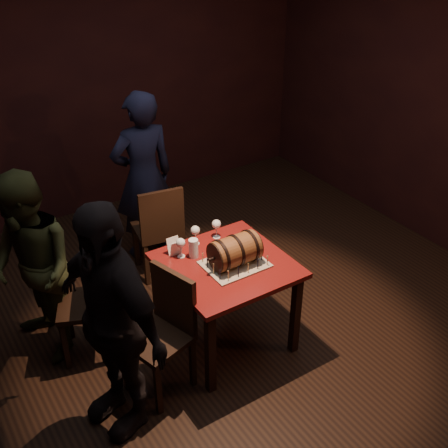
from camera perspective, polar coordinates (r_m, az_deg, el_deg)
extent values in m
plane|color=black|center=(4.76, 0.10, -10.21)|extent=(5.00, 5.00, 0.00)
cube|color=black|center=(6.09, -13.19, 13.64)|extent=(5.00, 0.04, 2.80)
cube|color=#530D0E|center=(4.17, 0.24, -4.21)|extent=(0.90, 0.90, 0.04)
cube|color=black|center=(4.00, -1.40, -12.96)|extent=(0.06, 0.06, 0.71)
cube|color=black|center=(4.34, 7.27, -9.08)|extent=(0.06, 0.06, 0.71)
cube|color=black|center=(4.51, -6.52, -7.25)|extent=(0.06, 0.06, 0.71)
cube|color=black|center=(4.82, 1.55, -4.26)|extent=(0.06, 0.06, 0.71)
cube|color=#A99C88|center=(4.13, 1.11, -4.10)|extent=(0.45, 0.35, 0.01)
cylinder|color=brown|center=(4.07, 1.12, -2.72)|extent=(0.34, 0.23, 0.23)
cylinder|color=black|center=(4.01, -0.37, -3.26)|extent=(0.02, 0.24, 0.24)
cylinder|color=black|center=(4.07, 1.12, -2.72)|extent=(0.02, 0.24, 0.24)
cylinder|color=black|center=(4.13, 2.57, -2.20)|extent=(0.02, 0.24, 0.24)
cylinder|color=black|center=(3.99, -0.95, -3.47)|extent=(0.01, 0.22, 0.22)
cylinder|color=black|center=(4.15, 3.12, -2.00)|extent=(0.01, 0.22, 0.22)
cylinder|color=black|center=(3.98, -1.21, -3.57)|extent=(0.04, 0.02, 0.02)
sphere|color=black|center=(3.97, -1.46, -3.66)|extent=(0.03, 0.03, 0.03)
cylinder|color=#F7E293|center=(3.94, 0.44, -5.26)|extent=(0.01, 0.01, 0.08)
cylinder|color=black|center=(3.91, 0.45, -4.73)|extent=(0.00, 0.00, 0.01)
cylinder|color=black|center=(3.98, 1.47, -4.86)|extent=(0.01, 0.01, 0.08)
cylinder|color=black|center=(3.95, 1.48, -4.33)|extent=(0.00, 0.00, 0.01)
cylinder|color=#F7E293|center=(4.02, 2.48, -4.48)|extent=(0.01, 0.01, 0.08)
cylinder|color=black|center=(3.99, 2.49, -3.95)|extent=(0.00, 0.00, 0.01)
cylinder|color=black|center=(4.06, 3.46, -4.10)|extent=(0.01, 0.01, 0.08)
cylinder|color=black|center=(4.04, 3.48, -3.57)|extent=(0.00, 0.00, 0.01)
cylinder|color=#F7E293|center=(4.10, 4.42, -3.72)|extent=(0.01, 0.01, 0.08)
cylinder|color=black|center=(4.08, 4.45, -3.20)|extent=(0.00, 0.00, 0.01)
cylinder|color=black|center=(4.16, 3.87, -3.18)|extent=(0.01, 0.01, 0.08)
cylinder|color=black|center=(4.13, 3.89, -2.67)|extent=(0.00, 0.00, 0.01)
cylinder|color=#F7E293|center=(4.21, 3.18, -2.64)|extent=(0.01, 0.01, 0.08)
cylinder|color=black|center=(4.19, 3.20, -2.13)|extent=(0.00, 0.00, 0.01)
cylinder|color=black|center=(4.27, 2.52, -2.11)|extent=(0.01, 0.01, 0.08)
cylinder|color=black|center=(4.25, 2.53, -1.60)|extent=(0.00, 0.00, 0.01)
cylinder|color=#F7E293|center=(4.28, 1.73, -2.02)|extent=(0.01, 0.01, 0.08)
cylinder|color=black|center=(4.26, 1.74, -1.51)|extent=(0.00, 0.00, 0.01)
cylinder|color=black|center=(4.24, 0.78, -2.36)|extent=(0.01, 0.01, 0.08)
cylinder|color=black|center=(4.22, 0.78, -1.85)|extent=(0.00, 0.00, 0.01)
cylinder|color=#F7E293|center=(4.20, -0.19, -2.71)|extent=(0.01, 0.01, 0.08)
cylinder|color=black|center=(4.18, -0.19, -2.19)|extent=(0.00, 0.00, 0.01)
cylinder|color=black|center=(4.16, -1.17, -3.06)|extent=(0.01, 0.01, 0.08)
cylinder|color=black|center=(4.14, -1.18, -2.54)|extent=(0.00, 0.00, 0.01)
cylinder|color=#F7E293|center=(4.13, -2.18, -3.42)|extent=(0.01, 0.01, 0.08)
cylinder|color=black|center=(4.10, -2.19, -2.90)|extent=(0.00, 0.00, 0.01)
cylinder|color=black|center=(4.07, -1.71, -3.97)|extent=(0.01, 0.01, 0.08)
cylinder|color=black|center=(4.04, -1.71, -3.44)|extent=(0.00, 0.00, 0.01)
cylinder|color=#F7E293|center=(4.01, -1.07, -4.55)|extent=(0.01, 0.01, 0.08)
cylinder|color=black|center=(3.98, -1.08, -4.02)|extent=(0.00, 0.00, 0.01)
cylinder|color=black|center=(3.95, -0.41, -5.15)|extent=(0.01, 0.01, 0.08)
cylinder|color=black|center=(3.92, -0.42, -4.62)|extent=(0.00, 0.00, 0.01)
cylinder|color=silver|center=(4.24, -4.37, -3.30)|extent=(0.06, 0.06, 0.01)
cylinder|color=silver|center=(4.21, -4.40, -2.77)|extent=(0.01, 0.01, 0.09)
sphere|color=silver|center=(4.17, -4.44, -1.91)|extent=(0.07, 0.07, 0.07)
sphere|color=#591114|center=(4.17, -4.43, -1.99)|extent=(0.05, 0.05, 0.05)
cylinder|color=silver|center=(4.38, -2.89, -2.00)|extent=(0.06, 0.06, 0.01)
cylinder|color=silver|center=(4.35, -2.91, -1.48)|extent=(0.01, 0.01, 0.09)
sphere|color=silver|center=(4.31, -2.94, -0.63)|extent=(0.07, 0.07, 0.07)
cylinder|color=silver|center=(4.45, -0.77, -1.35)|extent=(0.06, 0.06, 0.01)
cylinder|color=silver|center=(4.42, -0.77, -0.84)|extent=(0.01, 0.01, 0.09)
sphere|color=silver|center=(4.39, -0.78, 0.00)|extent=(0.07, 0.07, 0.07)
sphere|color=#BF594C|center=(4.39, -0.78, -0.08)|extent=(0.05, 0.05, 0.05)
cylinder|color=silver|center=(4.19, -3.12, -2.48)|extent=(0.07, 0.07, 0.15)
cylinder|color=#9E5414|center=(4.20, -3.11, -2.67)|extent=(0.06, 0.06, 0.11)
cylinder|color=white|center=(4.16, -3.14, -1.92)|extent=(0.06, 0.06, 0.02)
cube|color=black|center=(5.16, -6.80, -0.57)|extent=(0.46, 0.46, 0.04)
cube|color=black|center=(5.47, -5.49, -1.45)|extent=(0.04, 0.04, 0.43)
cube|color=black|center=(5.39, -8.91, -2.20)|extent=(0.04, 0.04, 0.43)
cube|color=black|center=(5.20, -4.29, -3.29)|extent=(0.04, 0.04, 0.43)
cube|color=black|center=(5.12, -7.88, -4.12)|extent=(0.04, 0.04, 0.43)
cube|color=black|center=(4.89, -6.34, 0.92)|extent=(0.40, 0.11, 0.46)
cube|color=black|center=(4.37, -13.89, -7.95)|extent=(0.53, 0.53, 0.04)
cube|color=black|center=(4.67, -15.53, -9.04)|extent=(0.04, 0.04, 0.43)
cube|color=black|center=(4.41, -15.85, -11.85)|extent=(0.04, 0.04, 0.43)
cube|color=black|center=(4.63, -11.32, -8.76)|extent=(0.04, 0.04, 0.43)
cube|color=black|center=(4.38, -11.36, -11.57)|extent=(0.04, 0.04, 0.43)
cube|color=black|center=(4.21, -11.87, -5.11)|extent=(0.20, 0.38, 0.46)
cube|color=black|center=(3.99, -6.82, -11.57)|extent=(0.50, 0.50, 0.04)
cube|color=black|center=(4.17, -10.02, -14.03)|extent=(0.04, 0.04, 0.43)
cube|color=black|center=(3.98, -6.71, -16.41)|extent=(0.04, 0.04, 0.43)
cube|color=black|center=(4.32, -6.53, -11.73)|extent=(0.04, 0.04, 0.43)
cube|color=black|center=(4.14, -3.19, -13.87)|extent=(0.04, 0.04, 0.43)
cube|color=black|center=(3.92, -5.11, -7.56)|extent=(0.15, 0.40, 0.46)
imported|color=black|center=(5.28, -8.20, 4.73)|extent=(0.62, 0.43, 1.65)
imported|color=#34391C|center=(4.30, -18.93, -4.50)|extent=(0.66, 0.80, 1.52)
imported|color=black|center=(3.58, -11.46, -9.62)|extent=(0.63, 1.05, 1.68)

